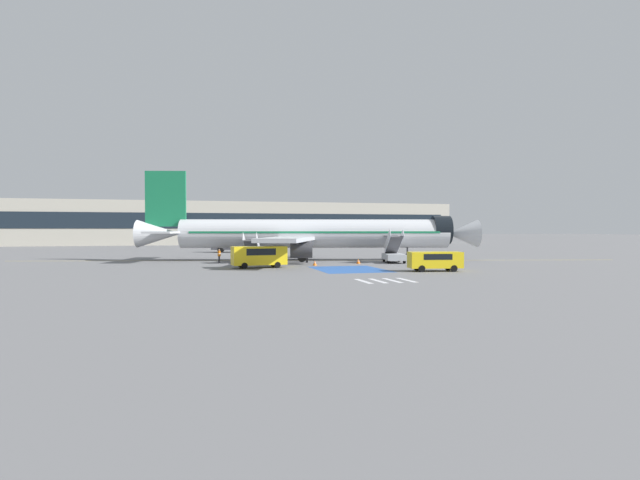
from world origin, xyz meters
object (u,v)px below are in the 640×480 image
object	(u,v)px
traffic_cone_1	(358,261)
airliner	(310,234)
service_van_0	(435,259)
fuel_tanker	(241,242)
ground_crew_0	(219,255)
ground_crew_1	(307,254)
boarding_stairs_aft	(252,255)
service_van_1	(259,255)
traffic_cone_0	(315,263)
boarding_stairs_forward	(394,254)
terminal_building	(204,223)

from	to	relation	value
traffic_cone_1	airliner	bearing A→B (deg)	120.26
service_van_0	traffic_cone_1	distance (m)	12.35
fuel_tanker	ground_crew_0	size ratio (longest dim) A/B	6.52
airliner	ground_crew_1	world-z (taller)	airliner
boarding_stairs_aft	traffic_cone_1	world-z (taller)	boarding_stairs_aft
service_van_0	boarding_stairs_aft	bearing A→B (deg)	52.89
service_van_1	traffic_cone_0	world-z (taller)	service_van_1
boarding_stairs_forward	airliner	bearing A→B (deg)	156.54
service_van_0	ground_crew_0	xyz separation A→B (m)	(-19.43, 17.30, -0.20)
fuel_tanker	ground_crew_1	size ratio (longest dim) A/B	5.66
airliner	traffic_cone_0	bearing A→B (deg)	3.02
ground_crew_1	fuel_tanker	bearing A→B (deg)	75.20
fuel_tanker	boarding_stairs_forward	bearing A→B (deg)	35.01
service_van_0	ground_crew_0	size ratio (longest dim) A/B	3.23
service_van_0	service_van_1	xyz separation A→B (m)	(-15.78, 8.39, 0.21)
boarding_stairs_forward	traffic_cone_1	distance (m)	4.84
traffic_cone_0	traffic_cone_1	size ratio (longest dim) A/B	0.95
boarding_stairs_forward	terminal_building	world-z (taller)	terminal_building
boarding_stairs_forward	traffic_cone_1	world-z (taller)	boarding_stairs_forward
service_van_1	ground_crew_0	size ratio (longest dim) A/B	3.55
boarding_stairs_forward	service_van_1	distance (m)	17.24
airliner	traffic_cone_0	world-z (taller)	airliner
ground_crew_0	traffic_cone_1	xyz separation A→B (m)	(15.67, -5.56, -0.65)
service_van_1	terminal_building	size ratio (longest dim) A/B	0.04
ground_crew_0	fuel_tanker	bearing A→B (deg)	150.09
ground_crew_1	terminal_building	xyz separation A→B (m)	(-10.51, 75.97, 4.48)
service_van_0	terminal_building	world-z (taller)	terminal_building
service_van_1	traffic_cone_1	size ratio (longest dim) A/B	10.51
airliner	boarding_stairs_aft	world-z (taller)	airliner
fuel_tanker	ground_crew_1	distance (m)	29.26
service_van_1	ground_crew_1	world-z (taller)	service_van_1
fuel_tanker	traffic_cone_0	distance (m)	33.95
airliner	ground_crew_1	size ratio (longest dim) A/B	23.21
airliner	traffic_cone_1	bearing A→B (deg)	42.61
service_van_1	fuel_tanker	bearing A→B (deg)	171.54
boarding_stairs_aft	service_van_1	size ratio (longest dim) A/B	0.96
airliner	service_van_0	size ratio (longest dim) A/B	8.28
airliner	service_van_1	distance (m)	13.27
service_van_1	ground_crew_0	xyz separation A→B (m)	(-3.65, 8.91, -0.41)
airliner	boarding_stairs_forward	bearing A→B (deg)	66.54
traffic_cone_1	ground_crew_1	bearing A→B (deg)	149.30
airliner	traffic_cone_1	distance (m)	8.87
traffic_cone_1	ground_crew_0	bearing A→B (deg)	160.46
service_van_0	ground_crew_1	size ratio (longest dim) A/B	2.80
service_van_1	traffic_cone_0	distance (m)	6.74
boarding_stairs_forward	ground_crew_0	xyz separation A→B (m)	(-20.40, 4.83, -0.07)
airliner	fuel_tanker	world-z (taller)	airliner
boarding_stairs_aft	service_van_0	bearing A→B (deg)	-33.41
boarding_stairs_forward	traffic_cone_0	distance (m)	10.61
fuel_tanker	terminal_building	size ratio (longest dim) A/B	0.08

